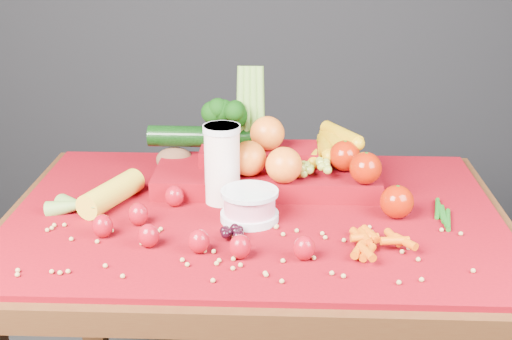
{
  "coord_description": "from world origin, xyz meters",
  "views": [
    {
      "loc": [
        0.06,
        -1.42,
        1.39
      ],
      "look_at": [
        0.0,
        0.02,
        0.85
      ],
      "focal_mm": 50.0,
      "sensor_mm": 36.0,
      "label": 1
    }
  ],
  "objects_px": {
    "milk_glass": "(222,161)",
    "yogurt_bowl": "(250,204)",
    "table": "(256,255)",
    "produce_mound": "(273,161)"
  },
  "relations": [
    {
      "from": "table",
      "to": "produce_mound",
      "type": "bearing_deg",
      "value": 77.63
    },
    {
      "from": "table",
      "to": "produce_mound",
      "type": "height_order",
      "value": "produce_mound"
    },
    {
      "from": "milk_glass",
      "to": "yogurt_bowl",
      "type": "bearing_deg",
      "value": -56.28
    },
    {
      "from": "produce_mound",
      "to": "table",
      "type": "bearing_deg",
      "value": -102.37
    },
    {
      "from": "yogurt_bowl",
      "to": "produce_mound",
      "type": "height_order",
      "value": "produce_mound"
    },
    {
      "from": "milk_glass",
      "to": "yogurt_bowl",
      "type": "height_order",
      "value": "milk_glass"
    },
    {
      "from": "milk_glass",
      "to": "produce_mound",
      "type": "bearing_deg",
      "value": 43.37
    },
    {
      "from": "milk_glass",
      "to": "produce_mound",
      "type": "height_order",
      "value": "produce_mound"
    },
    {
      "from": "produce_mound",
      "to": "milk_glass",
      "type": "bearing_deg",
      "value": -136.63
    },
    {
      "from": "yogurt_bowl",
      "to": "table",
      "type": "bearing_deg",
      "value": 76.71
    }
  ]
}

